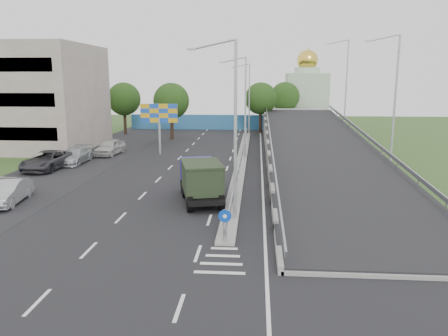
# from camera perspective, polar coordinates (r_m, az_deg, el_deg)

# --- Properties ---
(ground) EXTENTS (160.00, 160.00, 0.00)m
(ground) POSITION_cam_1_polar(r_m,az_deg,el_deg) (20.02, -0.34, -12.38)
(ground) COLOR #2D4C1E
(ground) RESTS_ON ground
(road_surface) EXTENTS (26.00, 90.00, 0.04)m
(road_surface) POSITION_cam_1_polar(r_m,az_deg,el_deg) (39.35, -2.32, -0.34)
(road_surface) COLOR black
(road_surface) RESTS_ON ground
(parking_strip) EXTENTS (8.00, 90.00, 0.05)m
(parking_strip) POSITION_cam_1_polar(r_m,az_deg,el_deg) (42.83, -19.86, -0.04)
(parking_strip) COLOR black
(parking_strip) RESTS_ON ground
(median) EXTENTS (1.00, 44.00, 0.20)m
(median) POSITION_cam_1_polar(r_m,az_deg,el_deg) (43.02, 2.27, 0.83)
(median) COLOR gray
(median) RESTS_ON ground
(overpass_ramp) EXTENTS (10.00, 50.00, 3.50)m
(overpass_ramp) POSITION_cam_1_polar(r_m,az_deg,el_deg) (43.13, 12.31, 2.83)
(overpass_ramp) COLOR gray
(overpass_ramp) RESTS_ON ground
(median_guardrail) EXTENTS (0.09, 44.00, 0.71)m
(median_guardrail) POSITION_cam_1_polar(r_m,az_deg,el_deg) (42.90, 2.28, 1.68)
(median_guardrail) COLOR gray
(median_guardrail) RESTS_ON median
(sign_bollard) EXTENTS (0.64, 0.23, 1.67)m
(sign_bollard) POSITION_cam_1_polar(r_m,az_deg,el_deg) (21.66, 0.13, -7.55)
(sign_bollard) COLOR black
(sign_bollard) RESTS_ON median
(lamp_post_near) EXTENTS (2.74, 0.18, 10.08)m
(lamp_post_near) POSITION_cam_1_polar(r_m,az_deg,el_deg) (24.38, 1.06, 6.12)
(lamp_post_near) COLOR #B2B5B7
(lamp_post_near) RESTS_ON median
(lamp_post_mid) EXTENTS (2.74, 0.18, 10.08)m
(lamp_post_mid) POSITION_cam_1_polar(r_m,az_deg,el_deg) (44.32, 2.57, 8.59)
(lamp_post_mid) COLOR #B2B5B7
(lamp_post_mid) RESTS_ON median
(lamp_post_far) EXTENTS (2.74, 0.18, 10.08)m
(lamp_post_far) POSITION_cam_1_polar(r_m,az_deg,el_deg) (64.29, 3.15, 9.52)
(lamp_post_far) COLOR #B2B5B7
(lamp_post_far) RESTS_ON median
(blue_wall) EXTENTS (30.00, 0.50, 2.40)m
(blue_wall) POSITION_cam_1_polar(r_m,az_deg,el_deg) (70.79, -0.13, 5.99)
(blue_wall) COLOR teal
(blue_wall) RESTS_ON ground
(church) EXTENTS (7.00, 7.00, 13.80)m
(church) POSITION_cam_1_polar(r_m,az_deg,el_deg) (78.74, 10.69, 9.36)
(church) COLOR #B2CCAD
(church) RESTS_ON ground
(billboard) EXTENTS (4.00, 0.24, 5.50)m
(billboard) POSITION_cam_1_polar(r_m,az_deg,el_deg) (47.58, -8.48, 6.72)
(billboard) COLOR #B2B5B7
(billboard) RESTS_ON ground
(tree_left_mid) EXTENTS (4.80, 4.80, 7.60)m
(tree_left_mid) POSITION_cam_1_polar(r_m,az_deg,el_deg) (59.43, -6.89, 8.67)
(tree_left_mid) COLOR black
(tree_left_mid) RESTS_ON ground
(tree_median_far) EXTENTS (4.80, 4.80, 7.60)m
(tree_median_far) POSITION_cam_1_polar(r_m,az_deg,el_deg) (66.30, 4.84, 9.01)
(tree_median_far) COLOR black
(tree_median_far) RESTS_ON ground
(tree_left_far) EXTENTS (4.80, 4.80, 7.60)m
(tree_left_far) POSITION_cam_1_polar(r_m,az_deg,el_deg) (66.24, -12.93, 8.76)
(tree_left_far) COLOR black
(tree_left_far) RESTS_ON ground
(tree_ramp_far) EXTENTS (4.80, 4.80, 7.60)m
(tree_ramp_far) POSITION_cam_1_polar(r_m,az_deg,el_deg) (73.43, 7.96, 9.19)
(tree_ramp_far) COLOR black
(tree_ramp_far) RESTS_ON ground
(dump_truck) EXTENTS (3.78, 6.68, 2.78)m
(dump_truck) POSITION_cam_1_polar(r_m,az_deg,el_deg) (29.39, -3.09, -1.38)
(dump_truck) COLOR black
(dump_truck) RESTS_ON ground
(parked_car_b) EXTENTS (2.30, 4.96, 1.57)m
(parked_car_b) POSITION_cam_1_polar(r_m,az_deg,el_deg) (32.18, -26.35, -2.83)
(parked_car_b) COLOR #A1A3A6
(parked_car_b) RESTS_ON ground
(parked_car_c) EXTENTS (3.23, 6.26, 1.69)m
(parked_car_c) POSITION_cam_1_polar(r_m,az_deg,el_deg) (42.73, -22.08, 0.92)
(parked_car_c) COLOR #313136
(parked_car_c) RESTS_ON ground
(parked_car_d) EXTENTS (2.23, 5.35, 1.55)m
(parked_car_d) POSITION_cam_1_polar(r_m,az_deg,el_deg) (44.88, -18.90, 1.53)
(parked_car_d) COLOR #A5AAAE
(parked_car_d) RESTS_ON ground
(parked_car_e) EXTENTS (2.47, 5.16, 1.70)m
(parked_car_e) POSITION_cam_1_polar(r_m,az_deg,el_deg) (48.85, -14.70, 2.65)
(parked_car_e) COLOR #B2B1AE
(parked_car_e) RESTS_ON ground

